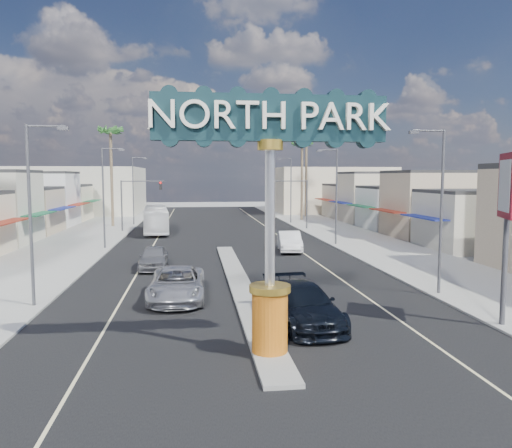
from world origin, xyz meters
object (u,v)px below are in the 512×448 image
object	(u,v)px
gateway_sign	(270,192)
car_parked_right	(289,241)
streetlight_r_near	(439,203)
palm_right_mid	(302,148)
streetlight_l_far	(134,187)
palm_left_far	(110,136)
traffic_signal_left	(137,195)
city_bus	(156,219)
bank_pylon_sign	(508,196)
suv_left	(177,284)
palm_right_far	(307,138)
suv_right	(302,304)
car_parked_left	(154,257)
traffic_signal_right	(292,194)
streetlight_r_mid	(335,191)
streetlight_l_mid	(105,192)
streetlight_l_near	(33,206)
streetlight_r_far	(290,187)

from	to	relation	value
gateway_sign	car_parked_right	xyz separation A→B (m)	(5.50, 24.66, -5.06)
streetlight_r_near	palm_right_mid	xyz separation A→B (m)	(2.57, 46.00, 5.54)
gateway_sign	streetlight_l_far	size ratio (longest dim) A/B	1.02
streetlight_r_near	palm_left_far	size ratio (longest dim) A/B	0.69
palm_right_mid	traffic_signal_left	bearing A→B (deg)	-151.58
gateway_sign	palm_right_mid	size ratio (longest dim) A/B	0.76
palm_left_far	city_bus	xyz separation A→B (m)	(6.00, -7.57, -9.95)
bank_pylon_sign	traffic_signal_left	bearing A→B (deg)	136.71
palm_left_far	suv_left	size ratio (longest dim) A/B	2.13
streetlight_l_far	palm_right_far	world-z (taller)	palm_right_far
suv_right	city_bus	xyz separation A→B (m)	(-9.00, 36.83, 0.65)
suv_left	car_parked_left	distance (m)	9.32
gateway_sign	palm_right_far	bearing A→B (deg)	75.97
traffic_signal_right	streetlight_l_far	xyz separation A→B (m)	(-19.62, 8.01, 0.79)
streetlight_r_near	streetlight_r_mid	size ratio (longest dim) A/B	1.00
traffic_signal_right	streetlight_l_mid	distance (m)	24.11
palm_right_far	streetlight_l_far	bearing A→B (deg)	-158.54
streetlight_l_near	palm_left_far	bearing A→B (deg)	93.67
streetlight_r_near	bank_pylon_sign	bearing A→B (deg)	-89.40
car_parked_left	city_bus	size ratio (longest dim) A/B	0.43
streetlight_l_mid	bank_pylon_sign	xyz separation A→B (m)	(20.93, -25.83, 0.61)
traffic_signal_right	streetlight_l_far	world-z (taller)	streetlight_l_far
streetlight_r_near	streetlight_r_mid	world-z (taller)	same
streetlight_l_far	palm_left_far	size ratio (longest dim) A/B	0.69
streetlight_l_near	suv_left	world-z (taller)	streetlight_l_near
streetlight_l_far	suv_right	xyz separation A→B (m)	(12.43, -46.40, -4.17)
car_parked_left	traffic_signal_right	bearing A→B (deg)	58.84
traffic_signal_left	streetlight_l_far	world-z (taller)	streetlight_l_far
streetlight_l_mid	palm_right_far	xyz separation A→B (m)	(25.43, 32.00, 7.32)
palm_right_mid	suv_right	distance (m)	52.49
palm_right_mid	palm_right_far	bearing A→B (deg)	71.57
car_parked_right	city_bus	xyz separation A→B (m)	(-12.50, 15.79, 0.68)
streetlight_r_far	car_parked_left	distance (m)	36.21
streetlight_l_far	car_parked_left	distance (m)	32.89
streetlight_r_far	traffic_signal_left	bearing A→B (deg)	-157.80
gateway_sign	streetlight_l_near	size ratio (longest dim) A/B	1.02
gateway_sign	palm_right_mid	distance (m)	55.76
traffic_signal_right	streetlight_l_mid	world-z (taller)	streetlight_l_mid
streetlight_r_near	streetlight_r_far	size ratio (longest dim) A/B	1.00
car_parked_left	suv_right	bearing A→B (deg)	-62.05
streetlight_l_far	streetlight_r_near	distance (m)	46.90
traffic_signal_right	streetlight_l_far	size ratio (longest dim) A/B	0.67
gateway_sign	streetlight_l_far	xyz separation A→B (m)	(-10.43, 50.02, -0.86)
traffic_signal_right	streetlight_r_far	world-z (taller)	streetlight_r_far
bank_pylon_sign	suv_left	bearing A→B (deg)	175.76
streetlight_l_mid	palm_right_far	size ratio (longest dim) A/B	0.64
streetlight_r_far	car_parked_left	size ratio (longest dim) A/B	1.88
streetlight_r_far	palm_right_mid	bearing A→B (deg)	57.31
palm_right_far	suv_right	distance (m)	59.01
streetlight_l_far	streetlight_r_mid	bearing A→B (deg)	-46.52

